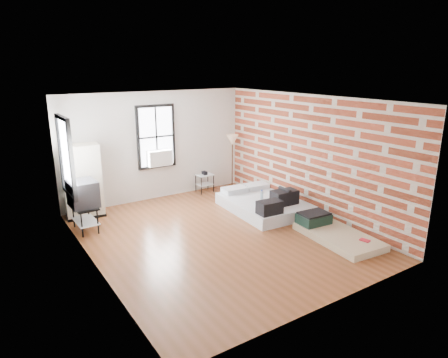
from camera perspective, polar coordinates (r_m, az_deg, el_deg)
ground at (r=8.40m, az=-0.89°, el=-8.09°), size 6.00×6.00×0.00m
room_shell at (r=8.28m, az=-0.93°, el=4.20°), size 5.02×6.02×2.80m
mattress_main at (r=9.76m, az=5.78°, el=-3.49°), size 1.68×2.20×0.68m
mattress_bare at (r=8.59m, az=15.20°, el=-7.30°), size 1.08×1.86×0.39m
wardrobe at (r=9.73m, az=-19.53°, el=-0.33°), size 0.91×0.59×1.71m
side_table at (r=11.09m, az=-2.79°, el=0.10°), size 0.46×0.37×0.60m
floor_lamp at (r=11.25m, az=1.21°, el=5.17°), size 0.33×0.33×1.54m
tv_stand at (r=8.89m, az=-19.46°, el=-2.18°), size 0.57×0.80×1.11m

